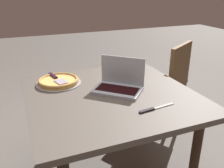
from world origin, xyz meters
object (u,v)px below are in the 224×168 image
pizza_plate (123,70)px  chair_near (166,79)px  dining_table (110,104)px  pizza_tray (58,81)px  table_knife (153,109)px  laptop (119,83)px

pizza_plate → chair_near: chair_near is taller
chair_near → dining_table: bearing=122.5°
pizza_tray → chair_near: chair_near is taller
dining_table → table_knife: table_knife is taller
dining_table → pizza_plate: bearing=-35.6°
laptop → table_knife: (-0.34, -0.07, -0.04)m
pizza_tray → table_knife: size_ratio=1.32×
pizza_tray → table_knife: (-0.61, -0.43, -0.02)m
dining_table → table_knife: bearing=-155.1°
laptop → pizza_plate: (0.34, -0.19, -0.03)m
table_knife → chair_near: chair_near is taller
dining_table → pizza_tray: pizza_tray is taller
table_knife → chair_near: size_ratio=0.28×
laptop → pizza_tray: (0.27, 0.36, -0.03)m
dining_table → pizza_plate: 0.46m
laptop → chair_near: bearing=-56.4°
pizza_plate → chair_near: size_ratio=0.26×
laptop → table_knife: size_ratio=1.53×
pizza_tray → table_knife: 0.75m
pizza_plate → pizza_tray: size_ratio=0.70×
laptop → pizza_tray: 0.45m
laptop → pizza_plate: bearing=-28.9°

